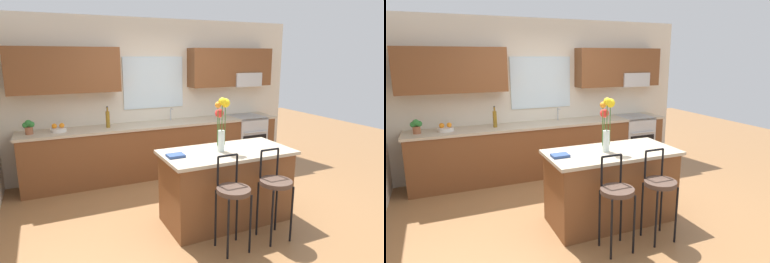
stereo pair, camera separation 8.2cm
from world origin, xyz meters
The scene contains 13 objects.
ground_plane centered at (0.00, 0.00, 0.00)m, with size 14.00×14.00×0.00m, color olive.
back_wall_assembly centered at (0.03, 1.99, 1.50)m, with size 5.60×0.50×2.70m.
counter_run centered at (0.00, 1.70, 0.47)m, with size 4.56×0.64×0.92m.
sink_faucet centered at (0.26, 1.84, 1.06)m, with size 0.02×0.13×0.23m.
oven_range centered at (1.78, 1.68, 0.46)m, with size 0.60×0.64×0.92m.
kitchen_island centered at (0.19, -0.28, 0.46)m, with size 1.63×0.82×0.92m.
bar_stool_near centered at (-0.08, -0.90, 0.64)m, with size 0.36×0.36×1.04m.
bar_stool_middle centered at (0.47, -0.90, 0.64)m, with size 0.36×0.36×1.04m.
flower_vase centered at (0.12, -0.26, 1.32)m, with size 0.19×0.16×0.66m.
cookbook centered at (-0.48, -0.26, 0.94)m, with size 0.20×0.15×0.03m, color navy.
fruit_bowl_oranges centered at (-1.65, 1.70, 0.96)m, with size 0.24×0.24×0.13m.
bottle_olive_oil centered at (-0.89, 1.70, 1.06)m, with size 0.06×0.06×0.35m.
potted_plant_small centered at (-2.05, 1.70, 1.04)m, with size 0.17×0.11×0.22m.
Camera 1 is at (-1.82, -3.69, 2.07)m, focal length 31.00 mm.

